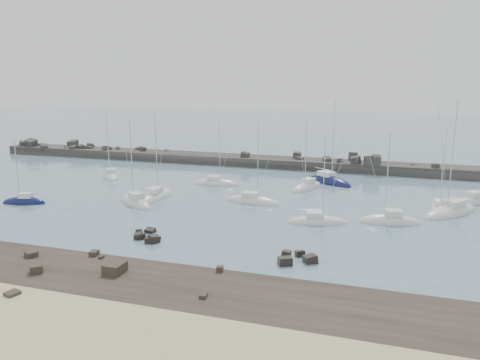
# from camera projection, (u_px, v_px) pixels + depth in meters

# --- Properties ---
(ground) EXTENTS (400.00, 400.00, 0.00)m
(ground) POSITION_uv_depth(u_px,v_px,m) (207.00, 218.00, 61.59)
(ground) COLOR slate
(ground) RESTS_ON ground
(sand_strip) EXTENTS (140.00, 14.00, 1.00)m
(sand_strip) POSITION_uv_depth(u_px,v_px,m) (36.00, 350.00, 31.78)
(sand_strip) COLOR #CBBC8C
(sand_strip) RESTS_ON ground
(rock_shelf) EXTENTS (140.00, 12.14, 1.94)m
(rock_shelf) POSITION_uv_depth(u_px,v_px,m) (118.00, 288.00, 41.06)
(rock_shelf) COLOR #2B231E
(rock_shelf) RESTS_ON ground
(rock_cluster_near) EXTENTS (4.29, 4.39, 1.47)m
(rock_cluster_near) POSITION_uv_depth(u_px,v_px,m) (149.00, 238.00, 53.39)
(rock_cluster_near) COLOR black
(rock_cluster_near) RESTS_ON ground
(rock_cluster_far) EXTENTS (4.06, 4.14, 1.25)m
(rock_cluster_far) POSITION_uv_depth(u_px,v_px,m) (296.00, 259.00, 47.12)
(rock_cluster_far) COLOR black
(rock_cluster_far) RESTS_ON ground
(breakwater) EXTENTS (115.00, 7.00, 5.20)m
(breakwater) POSITION_uv_depth(u_px,v_px,m) (238.00, 163.00, 99.21)
(breakwater) COLOR #2D2B28
(breakwater) RESTS_ON ground
(sailboat_1) EXTENTS (7.11, 7.72, 12.77)m
(sailboat_1) POSITION_uv_depth(u_px,v_px,m) (111.00, 176.00, 86.73)
(sailboat_1) COLOR silver
(sailboat_1) RESTS_ON ground
(sailboat_2) EXTENTS (6.65, 3.51, 10.37)m
(sailboat_2) POSITION_uv_depth(u_px,v_px,m) (24.00, 202.00, 68.61)
(sailboat_2) COLOR #101745
(sailboat_2) RESTS_ON ground
(sailboat_3) EXTENTS (3.05, 9.35, 14.67)m
(sailboat_3) POSITION_uv_depth(u_px,v_px,m) (156.00, 197.00, 71.72)
(sailboat_3) COLOR silver
(sailboat_3) RESTS_ON ground
(sailboat_4) EXTENTS (8.03, 3.33, 12.32)m
(sailboat_4) POSITION_uv_depth(u_px,v_px,m) (216.00, 184.00, 80.62)
(sailboat_4) COLOR silver
(sailboat_4) RESTS_ON ground
(sailboat_5) EXTENTS (8.20, 6.84, 13.24)m
(sailboat_5) POSITION_uv_depth(u_px,v_px,m) (136.00, 203.00, 68.26)
(sailboat_5) COLOR silver
(sailboat_5) RESTS_ON ground
(sailboat_6) EXTENTS (5.34, 8.41, 12.83)m
(sailboat_6) POSITION_uv_depth(u_px,v_px,m) (307.00, 187.00, 77.86)
(sailboat_6) COLOR silver
(sailboat_6) RESTS_ON ground
(sailboat_7) EXTENTS (7.87, 4.23, 11.94)m
(sailboat_7) POSITION_uv_depth(u_px,v_px,m) (317.00, 222.00, 59.36)
(sailboat_7) COLOR silver
(sailboat_7) RESTS_ON ground
(sailboat_8) EXTENTS (9.90, 8.29, 15.76)m
(sailboat_8) POSITION_uv_depth(u_px,v_px,m) (328.00, 182.00, 82.12)
(sailboat_8) COLOR #101745
(sailboat_8) RESTS_ON ground
(sailboat_9) EXTENTS (8.10, 3.63, 12.56)m
(sailboat_9) POSITION_uv_depth(u_px,v_px,m) (389.00, 222.00, 59.42)
(sailboat_9) COLOR silver
(sailboat_9) RESTS_ON ground
(sailboat_10) EXTENTS (2.47, 7.91, 12.56)m
(sailboat_10) POSITION_uv_depth(u_px,v_px,m) (440.00, 210.00, 64.91)
(sailboat_10) COLOR silver
(sailboat_10) RESTS_ON ground
(sailboat_11) EXTENTS (9.23, 10.20, 16.53)m
(sailboat_11) POSITION_uv_depth(u_px,v_px,m) (451.00, 212.00, 63.53)
(sailboat_11) COLOR silver
(sailboat_11) RESTS_ON ground
(sailboat_12) EXTENTS (7.46, 7.15, 12.68)m
(sailboat_12) POSITION_uv_depth(u_px,v_px,m) (476.00, 202.00, 69.04)
(sailboat_12) COLOR silver
(sailboat_12) RESTS_ON ground
(sailboat_13) EXTENTS (8.53, 3.30, 13.14)m
(sailboat_13) POSITION_uv_depth(u_px,v_px,m) (253.00, 202.00, 69.13)
(sailboat_13) COLOR silver
(sailboat_13) RESTS_ON ground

